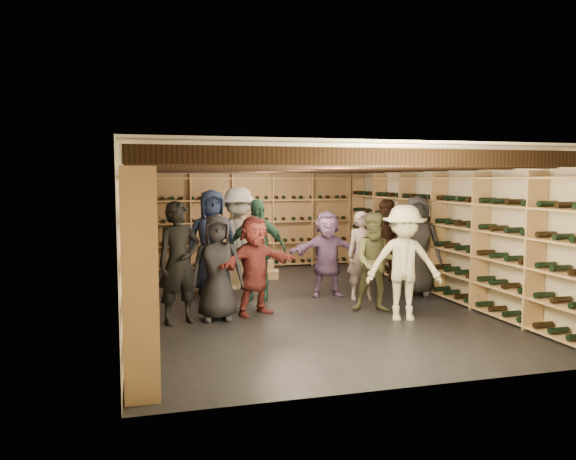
% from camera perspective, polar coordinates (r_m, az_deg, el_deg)
% --- Properties ---
extents(ground, '(8.00, 8.00, 0.00)m').
position_cam_1_polar(ground, '(9.43, 1.11, -7.27)').
color(ground, black).
rests_on(ground, ground).
extents(walls, '(5.52, 8.02, 2.40)m').
position_cam_1_polar(walls, '(9.24, 1.12, 0.01)').
color(walls, beige).
rests_on(walls, ground).
extents(ceiling, '(5.50, 8.00, 0.01)m').
position_cam_1_polar(ceiling, '(9.21, 1.14, 7.47)').
color(ceiling, beige).
rests_on(ceiling, walls).
extents(ceiling_joists, '(5.40, 7.12, 0.18)m').
position_cam_1_polar(ceiling_joists, '(9.21, 1.14, 6.60)').
color(ceiling_joists, black).
rests_on(ceiling_joists, ground).
extents(wine_rack_left, '(0.32, 7.50, 2.15)m').
position_cam_1_polar(wine_rack_left, '(8.88, -15.00, -1.18)').
color(wine_rack_left, '#A88251').
rests_on(wine_rack_left, ground).
extents(wine_rack_right, '(0.32, 7.50, 2.15)m').
position_cam_1_polar(wine_rack_right, '(10.28, 15.01, -0.34)').
color(wine_rack_right, '#A88251').
rests_on(wine_rack_right, ground).
extents(wine_rack_back, '(4.70, 0.30, 2.15)m').
position_cam_1_polar(wine_rack_back, '(12.96, -3.66, 0.94)').
color(wine_rack_back, '#A88251').
rests_on(wine_rack_back, ground).
extents(crate_stack_left, '(0.50, 0.33, 0.51)m').
position_cam_1_polar(crate_stack_left, '(10.55, -5.95, -4.55)').
color(crate_stack_left, '#A28A55').
rests_on(crate_stack_left, ground).
extents(crate_stack_right, '(0.55, 0.41, 0.34)m').
position_cam_1_polar(crate_stack_right, '(11.74, -2.81, -3.95)').
color(crate_stack_right, '#A28A55').
rests_on(crate_stack_right, ground).
extents(crate_loose, '(0.56, 0.43, 0.17)m').
position_cam_1_polar(crate_loose, '(11.55, -2.23, -4.53)').
color(crate_loose, '#A28A55').
rests_on(crate_loose, ground).
extents(person_0, '(0.79, 0.56, 1.53)m').
position_cam_1_polar(person_0, '(8.16, -7.19, -3.80)').
color(person_0, black).
rests_on(person_0, ground).
extents(person_1, '(0.73, 0.59, 1.73)m').
position_cam_1_polar(person_1, '(8.02, -11.01, -3.29)').
color(person_1, black).
rests_on(person_1, ground).
extents(person_2, '(0.89, 0.79, 1.53)m').
position_cam_1_polar(person_2, '(8.71, 8.97, -3.26)').
color(person_2, brown).
rests_on(person_2, ground).
extents(person_3, '(1.22, 0.94, 1.67)m').
position_cam_1_polar(person_3, '(8.24, 11.71, -3.29)').
color(person_3, '#BEB997').
rests_on(person_3, ground).
extents(person_5, '(1.45, 0.98, 1.50)m').
position_cam_1_polar(person_5, '(8.42, -3.43, -3.59)').
color(person_5, maroon).
rests_on(person_5, ground).
extents(person_6, '(0.91, 0.60, 1.85)m').
position_cam_1_polar(person_6, '(10.08, -7.73, -1.17)').
color(person_6, '#1A2544').
rests_on(person_6, ground).
extents(person_7, '(0.60, 0.44, 1.50)m').
position_cam_1_polar(person_7, '(9.56, 7.60, -2.59)').
color(person_7, gray).
rests_on(person_7, ground).
extents(person_8, '(0.98, 0.89, 1.64)m').
position_cam_1_polar(person_8, '(11.17, 10.17, -1.14)').
color(person_8, '#3F2419').
rests_on(person_8, ground).
extents(person_9, '(1.28, 0.81, 1.88)m').
position_cam_1_polar(person_9, '(10.35, -5.07, -0.89)').
color(person_9, '#B5B2A6').
rests_on(person_9, ground).
extents(person_10, '(1.08, 0.75, 1.71)m').
position_cam_1_polar(person_10, '(9.51, -3.21, -1.95)').
color(person_10, '#224636').
rests_on(person_10, ground).
extents(person_11, '(1.43, 0.67, 1.48)m').
position_cam_1_polar(person_11, '(9.76, 4.01, -2.43)').
color(person_11, slate).
rests_on(person_11, ground).
extents(person_12, '(1.00, 0.85, 1.74)m').
position_cam_1_polar(person_12, '(10.11, 12.96, -1.54)').
color(person_12, '#2D2D31').
rests_on(person_12, ground).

